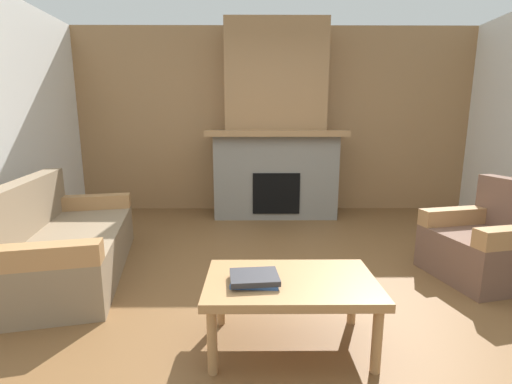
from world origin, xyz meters
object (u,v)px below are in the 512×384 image
object	(u,v)px
armchair	(488,245)
coffee_table	(291,288)
fireplace	(275,134)
couch	(64,244)

from	to	relation	value
armchair	coffee_table	world-z (taller)	armchair
fireplace	coffee_table	xyz separation A→B (m)	(-0.09, -3.18, -0.79)
fireplace	couch	size ratio (longest dim) A/B	1.39
fireplace	coffee_table	distance (m)	3.27
couch	coffee_table	xyz separation A→B (m)	(1.89, -1.04, 0.09)
fireplace	armchair	xyz separation A→B (m)	(1.72, -2.22, -0.87)
couch	armchair	xyz separation A→B (m)	(3.70, -0.08, 0.01)
couch	coffee_table	world-z (taller)	couch
fireplace	couch	world-z (taller)	fireplace
armchair	couch	bearing A→B (deg)	178.69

